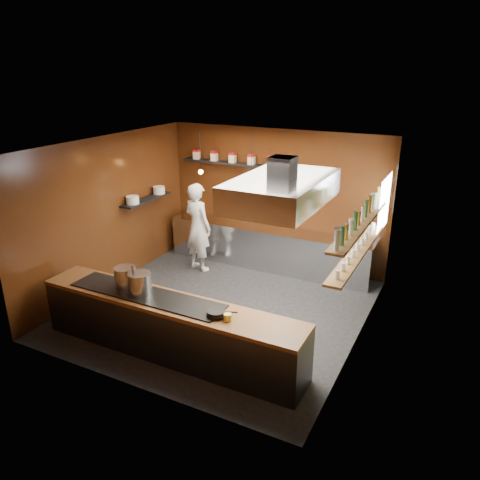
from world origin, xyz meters
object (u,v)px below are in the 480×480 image
Objects in this scene: extractor_hood at (282,190)px; stockpot_large at (125,277)px; stockpot_small at (140,283)px; chef at (198,227)px; espresso_machine at (356,235)px.

stockpot_large is at bearing -152.03° from extractor_hood.
stockpot_small is at bearing -11.32° from stockpot_large.
extractor_hood is at bearing 27.97° from stockpot_large.
chef is at bearing 105.29° from stockpot_small.
stockpot_large is at bearing 168.68° from stockpot_small.
chef is at bearing -153.66° from espresso_machine.
stockpot_large is at bearing -113.53° from espresso_machine.
extractor_hood reaches higher than stockpot_large.
stockpot_large is at bearing 115.86° from chef.
chef is (-2.62, 1.78, -1.54)m from extractor_hood.
extractor_hood is 2.80m from stockpot_large.
stockpot_large is 0.96× the size of stockpot_small.
extractor_hood reaches higher than espresso_machine.
chef is at bearing 99.23° from stockpot_large.
stockpot_small is 4.44m from espresso_machine.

